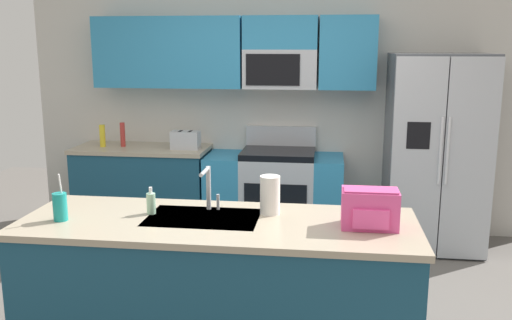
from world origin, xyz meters
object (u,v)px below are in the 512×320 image
(toaster, at_px, (185,140))
(bottle_yellow, at_px, (102,136))
(drink_cup_teal, at_px, (60,207))
(paper_towel_roll, at_px, (270,195))
(pepper_mill, at_px, (123,135))
(backpack, at_px, (370,208))
(range_oven, at_px, (274,194))
(soap_dispenser, at_px, (151,203))
(sink_faucet, at_px, (208,185))
(refrigerator, at_px, (435,153))

(toaster, height_order, bottle_yellow, bottle_yellow)
(drink_cup_teal, xyz_separation_m, paper_towel_roll, (1.23, 0.30, 0.03))
(pepper_mill, xyz_separation_m, backpack, (2.34, -2.27, -0.01))
(range_oven, relative_size, backpack, 4.25)
(toaster, bearing_deg, soap_dispenser, -81.00)
(pepper_mill, relative_size, drink_cup_teal, 0.86)
(range_oven, xyz_separation_m, sink_faucet, (-0.22, -2.08, 0.62))
(range_oven, relative_size, sink_faucet, 4.82)
(refrigerator, bearing_deg, drink_cup_teal, -138.13)
(bottle_yellow, distance_m, sink_faucet, 2.56)
(soap_dispenser, relative_size, paper_towel_roll, 0.71)
(bottle_yellow, xyz_separation_m, backpack, (2.54, -2.23, 0.00))
(soap_dispenser, bearing_deg, sink_faucet, 18.12)
(drink_cup_teal, distance_m, paper_towel_roll, 1.26)
(refrigerator, distance_m, bottle_yellow, 3.30)
(bottle_yellow, distance_m, soap_dispenser, 2.46)
(paper_towel_roll, bearing_deg, toaster, 117.71)
(sink_faucet, height_order, backpack, sink_faucet)
(pepper_mill, bearing_deg, drink_cup_teal, -77.77)
(sink_faucet, bearing_deg, paper_towel_roll, -2.11)
(toaster, distance_m, paper_towel_roll, 2.30)
(soap_dispenser, distance_m, paper_towel_roll, 0.74)
(paper_towel_roll, bearing_deg, range_oven, 94.81)
(soap_dispenser, bearing_deg, range_oven, 75.74)
(refrigerator, relative_size, backpack, 5.78)
(pepper_mill, bearing_deg, soap_dispenser, -65.15)
(sink_faucet, bearing_deg, drink_cup_teal, -159.47)
(drink_cup_teal, xyz_separation_m, backpack, (1.82, 0.11, 0.03))
(toaster, distance_m, drink_cup_teal, 2.34)
(toaster, distance_m, sink_faucet, 2.13)
(bottle_yellow, relative_size, soap_dispenser, 1.33)
(sink_faucet, relative_size, drink_cup_teal, 0.98)
(range_oven, xyz_separation_m, soap_dispenser, (-0.56, -2.19, 0.53))
(range_oven, relative_size, toaster, 4.86)
(toaster, xyz_separation_m, paper_towel_roll, (1.07, -2.04, 0.03))
(toaster, xyz_separation_m, backpack, (1.66, -2.22, 0.03))
(sink_faucet, xyz_separation_m, paper_towel_roll, (0.39, -0.01, -0.05))
(toaster, xyz_separation_m, sink_faucet, (0.68, -2.02, 0.08))
(toaster, height_order, paper_towel_roll, paper_towel_roll)
(range_oven, height_order, bottle_yellow, bottle_yellow)
(bottle_yellow, distance_m, paper_towel_roll, 2.82)
(soap_dispenser, height_order, backpack, backpack)
(range_oven, xyz_separation_m, paper_towel_roll, (0.18, -2.09, 0.58))
(refrigerator, distance_m, soap_dispenser, 2.97)
(bottle_yellow, bearing_deg, pepper_mill, 11.69)
(refrigerator, relative_size, drink_cup_teal, 6.43)
(toaster, distance_m, backpack, 2.78)
(bottle_yellow, bearing_deg, backpack, -41.32)
(range_oven, relative_size, paper_towel_roll, 5.67)
(range_oven, height_order, drink_cup_teal, drink_cup_teal)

